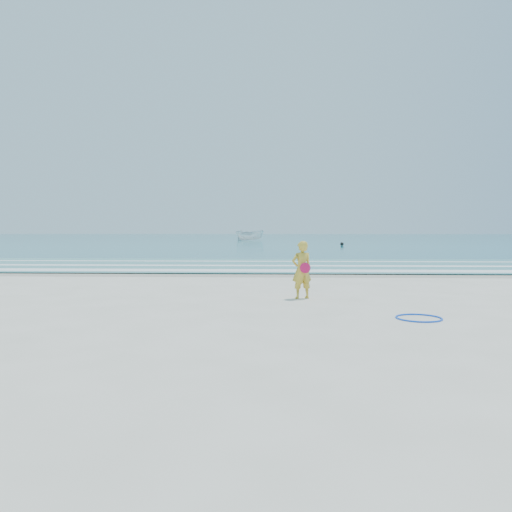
{
  "coord_description": "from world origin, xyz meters",
  "views": [
    {
      "loc": [
        0.85,
        -10.77,
        1.77
      ],
      "look_at": [
        0.2,
        4.0,
        1.0
      ],
      "focal_mm": 35.0,
      "sensor_mm": 36.0,
      "label": 1
    }
  ],
  "objects": [
    {
      "name": "woman",
      "position": [
        1.47,
        2.08,
        0.75
      ],
      "size": [
        0.64,
        0.53,
        1.49
      ],
      "color": "gold",
      "rests_on": "ground"
    },
    {
      "name": "foam_far",
      "position": [
        0.0,
        16.5,
        0.05
      ],
      "size": [
        400.0,
        0.6,
        0.01
      ],
      "primitive_type": "cube",
      "color": "white",
      "rests_on": "shallow"
    },
    {
      "name": "wet_sand",
      "position": [
        0.0,
        9.0,
        0.0
      ],
      "size": [
        400.0,
        2.4,
        0.0
      ],
      "primitive_type": "cube",
      "color": "#B2A893",
      "rests_on": "ground"
    },
    {
      "name": "foam_mid",
      "position": [
        0.0,
        13.2,
        0.05
      ],
      "size": [
        400.0,
        0.9,
        0.01
      ],
      "primitive_type": "cube",
      "color": "white",
      "rests_on": "shallow"
    },
    {
      "name": "buoy",
      "position": [
        7.89,
        44.3,
        0.24
      ],
      "size": [
        0.39,
        0.39,
        0.39
      ],
      "primitive_type": "sphere",
      "color": "black",
      "rests_on": "ocean"
    },
    {
      "name": "boat",
      "position": [
        -3.73,
        71.08,
        0.94
      ],
      "size": [
        4.73,
        1.99,
        1.79
      ],
      "primitive_type": "imported",
      "rotation": [
        0.0,
        0.0,
        1.52
      ],
      "color": "white",
      "rests_on": "ocean"
    },
    {
      "name": "foam_near",
      "position": [
        0.0,
        10.3,
        0.05
      ],
      "size": [
        400.0,
        1.4,
        0.01
      ],
      "primitive_type": "cube",
      "color": "white",
      "rests_on": "shallow"
    },
    {
      "name": "hoop",
      "position": [
        3.67,
        -0.76,
        0.02
      ],
      "size": [
        1.12,
        1.12,
        0.03
      ],
      "primitive_type": "torus",
      "rotation": [
        0.0,
        0.0,
        0.27
      ],
      "color": "blue",
      "rests_on": "ground"
    },
    {
      "name": "ground",
      "position": [
        0.0,
        0.0,
        0.0
      ],
      "size": [
        400.0,
        400.0,
        0.0
      ],
      "primitive_type": "plane",
      "color": "silver",
      "rests_on": "ground"
    },
    {
      "name": "ocean",
      "position": [
        0.0,
        105.0,
        0.02
      ],
      "size": [
        400.0,
        190.0,
        0.04
      ],
      "primitive_type": "cube",
      "color": "#19727F",
      "rests_on": "ground"
    },
    {
      "name": "shallow",
      "position": [
        0.0,
        14.0,
        0.04
      ],
      "size": [
        400.0,
        10.0,
        0.01
      ],
      "primitive_type": "cube",
      "color": "#59B7AD",
      "rests_on": "ocean"
    }
  ]
}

